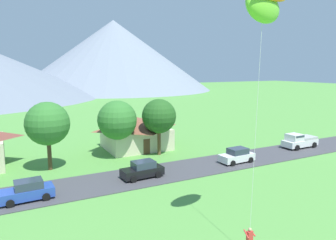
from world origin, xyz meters
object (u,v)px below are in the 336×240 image
object	(u,v)px
tree_center	(117,120)
parked_car_blue_west_end	(28,191)
parked_car_white_mid_west	(237,156)
kite_flyer_with_kite	(264,9)
parked_car_black_east_end	(143,170)
tree_near_right	(48,124)
pickup_truck_white_east_side	(299,141)
house_leftmost	(136,132)
tree_left_of_center	(159,116)

from	to	relation	value
tree_center	parked_car_blue_west_end	bearing A→B (deg)	-140.70
parked_car_white_mid_west	kite_flyer_with_kite	bearing A→B (deg)	-126.17
parked_car_blue_west_end	parked_car_black_east_end	xyz separation A→B (m)	(10.68, 0.64, 0.00)
tree_near_right	parked_car_black_east_end	xyz separation A→B (m)	(7.91, -7.15, -4.24)
parked_car_white_mid_west	kite_flyer_with_kite	xyz separation A→B (m)	(-9.87, -13.50, 13.53)
tree_near_right	pickup_truck_white_east_side	bearing A→B (deg)	-10.72
house_leftmost	kite_flyer_with_kite	world-z (taller)	kite_flyer_with_kite
house_leftmost	pickup_truck_white_east_side	bearing A→B (deg)	-27.55
parked_car_blue_west_end	pickup_truck_white_east_side	xyz separation A→B (m)	(34.67, 1.75, 0.19)
house_leftmost	parked_car_white_mid_west	distance (m)	14.30
parked_car_blue_west_end	kite_flyer_with_kite	xyz separation A→B (m)	(12.65, -13.18, 13.53)
parked_car_black_east_end	pickup_truck_white_east_side	size ratio (longest dim) A/B	0.82
tree_left_of_center	parked_car_blue_west_end	distance (m)	18.22
tree_center	parked_car_black_east_end	bearing A→B (deg)	-91.57
tree_near_right	parked_car_blue_west_end	bearing A→B (deg)	-109.59
parked_car_blue_west_end	parked_car_black_east_end	bearing A→B (deg)	3.44
tree_left_of_center	parked_car_white_mid_west	xyz separation A→B (m)	(6.53, -7.39, -4.11)
parked_car_blue_west_end	parked_car_white_mid_west	distance (m)	22.53
tree_center	tree_near_right	distance (m)	8.23
tree_near_right	parked_car_blue_west_end	xyz separation A→B (m)	(-2.77, -7.79, -4.24)
tree_center	parked_car_black_east_end	distance (m)	9.13
house_leftmost	tree_near_right	size ratio (longest dim) A/B	1.19
tree_center	kite_flyer_with_kite	world-z (taller)	kite_flyer_with_kite
tree_near_right	parked_car_blue_west_end	world-z (taller)	tree_near_right
tree_left_of_center	kite_flyer_with_kite	world-z (taller)	kite_flyer_with_kite
tree_left_of_center	tree_center	world-z (taller)	tree_left_of_center
parked_car_blue_west_end	parked_car_white_mid_west	size ratio (longest dim) A/B	1.00
parked_car_white_mid_west	kite_flyer_with_kite	world-z (taller)	kite_flyer_with_kite
pickup_truck_white_east_side	tree_left_of_center	bearing A→B (deg)	162.29
parked_car_blue_west_end	pickup_truck_white_east_side	distance (m)	34.72
tree_left_of_center	pickup_truck_white_east_side	world-z (taller)	tree_left_of_center
tree_left_of_center	parked_car_blue_west_end	world-z (taller)	tree_left_of_center
tree_near_right	house_leftmost	bearing A→B (deg)	20.31
tree_left_of_center	parked_car_black_east_end	world-z (taller)	tree_left_of_center
parked_car_white_mid_west	kite_flyer_with_kite	distance (m)	21.51
tree_left_of_center	kite_flyer_with_kite	size ratio (longest dim) A/B	0.46
parked_car_black_east_end	pickup_truck_white_east_side	distance (m)	24.01
tree_left_of_center	kite_flyer_with_kite	xyz separation A→B (m)	(-3.34, -20.89, 9.42)
parked_car_white_mid_west	parked_car_black_east_end	world-z (taller)	same
pickup_truck_white_east_side	parked_car_black_east_end	bearing A→B (deg)	-177.36
pickup_truck_white_east_side	kite_flyer_with_kite	bearing A→B (deg)	-145.86
house_leftmost	parked_car_blue_west_end	bearing A→B (deg)	-140.25
house_leftmost	tree_left_of_center	distance (m)	5.40
house_leftmost	parked_car_white_mid_west	size ratio (longest dim) A/B	2.09
parked_car_black_east_end	pickup_truck_white_east_side	xyz separation A→B (m)	(23.99, 1.10, 0.19)
tree_left_of_center	pickup_truck_white_east_side	bearing A→B (deg)	-17.71
parked_car_blue_west_end	parked_car_black_east_end	distance (m)	10.70
tree_near_right	kite_flyer_with_kite	world-z (taller)	kite_flyer_with_kite
house_leftmost	parked_car_black_east_end	world-z (taller)	house_leftmost
tree_near_right	parked_car_black_east_end	size ratio (longest dim) A/B	1.75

